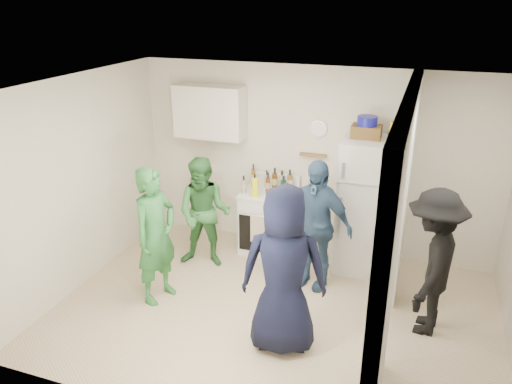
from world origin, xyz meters
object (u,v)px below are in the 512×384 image
person_green_center (204,213)px  person_navy (284,271)px  stove (269,222)px  wicker_basket (366,132)px  person_denim (315,224)px  yellow_cup_stack_top (393,133)px  blue_bowl (367,121)px  person_green_left (156,236)px  fridge (368,206)px  person_nook (432,263)px

person_green_center → person_navy: (1.41, -1.24, 0.13)m
person_green_center → stove: bearing=34.9°
wicker_basket → person_denim: bearing=-123.2°
yellow_cup_stack_top → person_denim: yellow_cup_stack_top is taller
blue_bowl → person_denim: blue_bowl is taller
stove → person_green_left: bearing=-118.8°
stove → blue_bowl: 1.92m
fridge → person_nook: 1.34m
person_denim → person_green_left: bearing=-136.9°
blue_bowl → person_nook: (0.89, -1.14, -1.13)m
fridge → person_navy: (-0.55, -1.85, 0.00)m
fridge → wicker_basket: bearing=153.4°
wicker_basket → stove: bearing=-179.0°
person_green_left → stove: bearing=-14.5°
fridge → person_denim: size_ratio=1.08×
blue_bowl → person_green_center: blue_bowl is taller
blue_bowl → yellow_cup_stack_top: blue_bowl is taller
fridge → yellow_cup_stack_top: (0.22, -0.10, 0.98)m
blue_bowl → fridge: bearing=-26.6°
stove → fridge: fridge is taller
person_green_left → person_denim: person_green_left is taller
fridge → person_green_center: 2.05m
yellow_cup_stack_top → person_denim: bearing=-146.0°
wicker_basket → fridge: bearing=-26.6°
fridge → yellow_cup_stack_top: size_ratio=6.87×
person_green_left → blue_bowl: bearing=-38.6°
yellow_cup_stack_top → person_nook: (0.57, -0.99, -1.05)m
yellow_cup_stack_top → person_nook: size_ratio=0.16×
yellow_cup_stack_top → person_nook: bearing=-60.0°
blue_bowl → person_navy: bearing=-103.3°
stove → wicker_basket: size_ratio=2.46×
person_green_left → person_denim: bearing=-46.8°
person_green_left → wicker_basket: bearing=-38.6°
fridge → person_green_left: 2.61m
stove → person_denim: (0.77, -0.64, 0.37)m
fridge → person_green_left: (-2.14, -1.49, -0.06)m
yellow_cup_stack_top → person_navy: 2.15m
stove → blue_bowl: bearing=1.0°
stove → fridge: bearing=-1.3°
blue_bowl → person_denim: size_ratio=0.15×
stove → person_navy: bearing=-68.2°
blue_bowl → person_green_center: (-1.86, -0.66, -1.19)m
fridge → blue_bowl: size_ratio=7.15×
stove → person_green_center: size_ratio=0.59×
wicker_basket → blue_bowl: 0.13m
fridge → person_green_center: fridge is taller
wicker_basket → person_navy: bearing=-103.3°
blue_bowl → person_nook: 1.83m
fridge → person_denim: 0.81m
person_navy → wicker_basket: bearing=-116.6°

